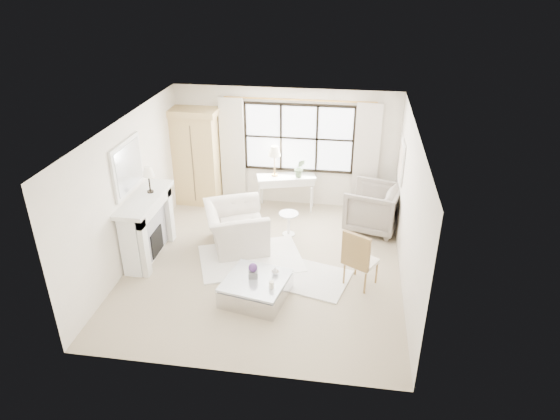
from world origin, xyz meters
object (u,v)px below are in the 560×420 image
Objects in this scene: armoire at (196,156)px; coffee_table at (256,289)px; console_table at (286,192)px; club_armchair at (236,227)px.

armoire is 1.90× the size of coffee_table.
club_armchair reaches higher than console_table.
club_armchair is (-0.75, -1.83, 0.02)m from console_table.
armoire is at bearing 162.12° from console_table.
armoire reaches higher than console_table.
coffee_table is (0.71, -1.63, -0.24)m from club_armchair.
armoire reaches higher than club_armchair.
console_table is at bearing -43.90° from club_armchair.
club_armchair is at bearing -128.35° from console_table.
console_table is 3.46m from coffee_table.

